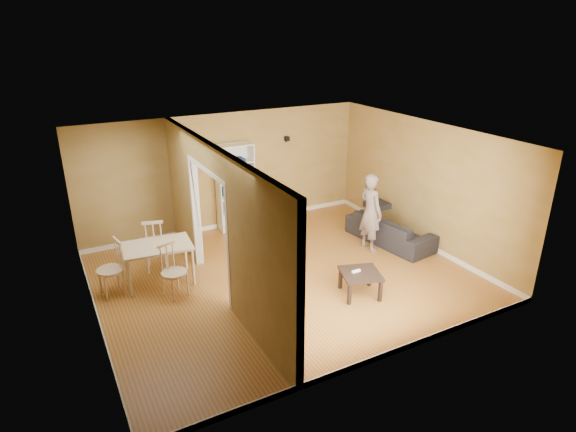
{
  "coord_description": "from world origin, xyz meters",
  "views": [
    {
      "loc": [
        -3.62,
        -6.98,
        4.34
      ],
      "look_at": [
        0.2,
        0.2,
        1.1
      ],
      "focal_mm": 30.0,
      "sensor_mm": 36.0,
      "label": 1
    }
  ],
  "objects_px": {
    "person": "(371,206)",
    "coffee_table": "(360,276)",
    "chair_near": "(174,271)",
    "dining_table": "(157,249)",
    "sofa": "(390,226)",
    "chair_far": "(155,243)",
    "chair_left": "(110,268)",
    "bookshelf": "(235,187)"
  },
  "relations": [
    {
      "from": "chair_near",
      "to": "coffee_table",
      "type": "bearing_deg",
      "value": -45.56
    },
    {
      "from": "person",
      "to": "coffee_table",
      "type": "height_order",
      "value": "person"
    },
    {
      "from": "sofa",
      "to": "chair_far",
      "type": "height_order",
      "value": "chair_far"
    },
    {
      "from": "sofa",
      "to": "person",
      "type": "bearing_deg",
      "value": 86.58
    },
    {
      "from": "person",
      "to": "bookshelf",
      "type": "xyz_separation_m",
      "value": [
        -1.99,
        2.37,
        0.02
      ]
    },
    {
      "from": "chair_left",
      "to": "chair_near",
      "type": "distance_m",
      "value": 1.1
    },
    {
      "from": "sofa",
      "to": "dining_table",
      "type": "xyz_separation_m",
      "value": [
        -4.76,
        0.59,
        0.28
      ]
    },
    {
      "from": "person",
      "to": "chair_near",
      "type": "bearing_deg",
      "value": 87.26
    },
    {
      "from": "coffee_table",
      "to": "chair_far",
      "type": "bearing_deg",
      "value": 137.39
    },
    {
      "from": "coffee_table",
      "to": "dining_table",
      "type": "bearing_deg",
      "value": 144.83
    },
    {
      "from": "person",
      "to": "sofa",
      "type": "bearing_deg",
      "value": -87.63
    },
    {
      "from": "coffee_table",
      "to": "chair_left",
      "type": "xyz_separation_m",
      "value": [
        -3.75,
        2.02,
        0.13
      ]
    },
    {
      "from": "chair_left",
      "to": "coffee_table",
      "type": "bearing_deg",
      "value": 52.83
    },
    {
      "from": "chair_left",
      "to": "chair_far",
      "type": "relative_size",
      "value": 0.95
    },
    {
      "from": "sofa",
      "to": "person",
      "type": "distance_m",
      "value": 0.82
    },
    {
      "from": "person",
      "to": "coffee_table",
      "type": "relative_size",
      "value": 2.97
    },
    {
      "from": "sofa",
      "to": "chair_near",
      "type": "bearing_deg",
      "value": 82.11
    },
    {
      "from": "coffee_table",
      "to": "chair_near",
      "type": "distance_m",
      "value": 3.16
    },
    {
      "from": "sofa",
      "to": "chair_far",
      "type": "distance_m",
      "value": 4.81
    },
    {
      "from": "person",
      "to": "coffee_table",
      "type": "xyz_separation_m",
      "value": [
        -1.25,
        -1.42,
        -0.59
      ]
    },
    {
      "from": "dining_table",
      "to": "chair_far",
      "type": "height_order",
      "value": "chair_far"
    },
    {
      "from": "bookshelf",
      "to": "dining_table",
      "type": "bearing_deg",
      "value": -141.59
    },
    {
      "from": "sofa",
      "to": "bookshelf",
      "type": "relative_size",
      "value": 1.02
    },
    {
      "from": "chair_left",
      "to": "chair_near",
      "type": "relative_size",
      "value": 1.05
    },
    {
      "from": "chair_left",
      "to": "chair_far",
      "type": "height_order",
      "value": "chair_far"
    },
    {
      "from": "person",
      "to": "chair_far",
      "type": "bearing_deg",
      "value": 71.55
    },
    {
      "from": "coffee_table",
      "to": "chair_near",
      "type": "xyz_separation_m",
      "value": [
        -2.81,
        1.46,
        0.11
      ]
    },
    {
      "from": "sofa",
      "to": "person",
      "type": "xyz_separation_m",
      "value": [
        -0.58,
        -0.05,
        0.58
      ]
    },
    {
      "from": "person",
      "to": "chair_far",
      "type": "height_order",
      "value": "person"
    },
    {
      "from": "chair_near",
      "to": "chair_far",
      "type": "bearing_deg",
      "value": 73.34
    },
    {
      "from": "coffee_table",
      "to": "dining_table",
      "type": "relative_size",
      "value": 0.55
    },
    {
      "from": "chair_near",
      "to": "sofa",
      "type": "bearing_deg",
      "value": -17.99
    },
    {
      "from": "sofa",
      "to": "bookshelf",
      "type": "height_order",
      "value": "bookshelf"
    },
    {
      "from": "sofa",
      "to": "chair_left",
      "type": "bearing_deg",
      "value": 76.34
    },
    {
      "from": "chair_left",
      "to": "bookshelf",
      "type": "bearing_deg",
      "value": 111.58
    },
    {
      "from": "dining_table",
      "to": "chair_near",
      "type": "xyz_separation_m",
      "value": [
        0.11,
        -0.6,
        -0.18
      ]
    },
    {
      "from": "sofa",
      "to": "chair_near",
      "type": "xyz_separation_m",
      "value": [
        -4.65,
        -0.01,
        0.1
      ]
    },
    {
      "from": "coffee_table",
      "to": "chair_far",
      "type": "height_order",
      "value": "chair_far"
    },
    {
      "from": "person",
      "to": "chair_far",
      "type": "distance_m",
      "value": 4.28
    },
    {
      "from": "person",
      "to": "coffee_table",
      "type": "distance_m",
      "value": 1.99
    },
    {
      "from": "dining_table",
      "to": "coffee_table",
      "type": "bearing_deg",
      "value": -35.17
    },
    {
      "from": "coffee_table",
      "to": "chair_left",
      "type": "relative_size",
      "value": 0.65
    }
  ]
}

